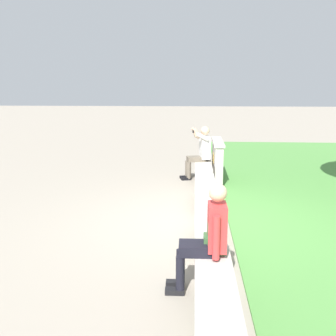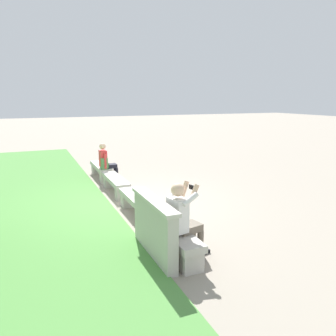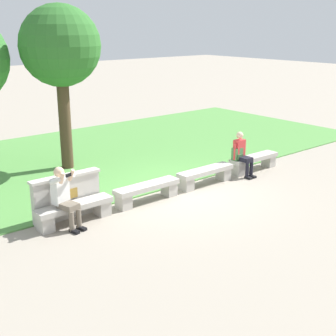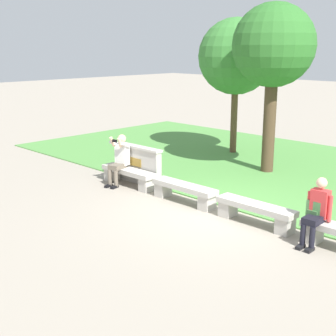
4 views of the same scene
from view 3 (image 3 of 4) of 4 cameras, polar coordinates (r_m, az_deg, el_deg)
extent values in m
plane|color=gray|center=(12.07, 1.19, -3.01)|extent=(80.00, 80.00, 0.00)
cube|color=#518E42|center=(15.48, -9.49, 1.38)|extent=(19.68, 8.00, 0.03)
cube|color=#B7B2A8|center=(10.35, -11.33, -4.55)|extent=(1.75, 0.40, 0.12)
cube|color=#B7B2A8|center=(10.16, -14.72, -6.60)|extent=(0.28, 0.34, 0.33)
cube|color=#B7B2A8|center=(10.76, -8.01, -4.82)|extent=(0.28, 0.34, 0.33)
cube|color=#B7B2A8|center=(11.35, -2.57, -2.26)|extent=(1.75, 0.40, 0.12)
cube|color=#B7B2A8|center=(11.05, -5.44, -4.12)|extent=(0.28, 0.34, 0.33)
cube|color=#B7B2A8|center=(11.83, 0.13, -2.57)|extent=(0.28, 0.34, 0.33)
cube|color=#B7B2A8|center=(12.58, 4.61, -0.34)|extent=(1.75, 0.40, 0.12)
cube|color=#B7B2A8|center=(12.19, 2.23, -1.98)|extent=(0.28, 0.34, 0.33)
cube|color=#B7B2A8|center=(13.12, 6.77, -0.69)|extent=(0.28, 0.34, 0.33)
cube|color=#B7B2A8|center=(13.98, 10.43, 1.22)|extent=(1.75, 0.40, 0.12)
cube|color=#B7B2A8|center=(13.53, 8.47, -0.20)|extent=(0.28, 0.34, 0.33)
cube|color=#B7B2A8|center=(14.57, 12.15, 0.85)|extent=(0.28, 0.34, 0.33)
cube|color=#B7B2A8|center=(10.61, -12.25, -3.58)|extent=(1.58, 0.18, 0.95)
cube|color=beige|center=(10.44, -12.42, -0.99)|extent=(1.64, 0.24, 0.06)
cube|color=olive|center=(10.49, -12.04, -3.15)|extent=(0.44, 0.02, 0.22)
cube|color=black|center=(10.00, -11.34, -7.60)|extent=(0.15, 0.26, 0.06)
cylinder|color=#6B6051|center=(9.96, -11.68, -6.39)|extent=(0.11, 0.11, 0.42)
cube|color=black|center=(10.12, -10.49, -7.24)|extent=(0.15, 0.26, 0.06)
cylinder|color=#6B6051|center=(10.08, -10.82, -6.04)|extent=(0.11, 0.11, 0.42)
cube|color=#6B6051|center=(10.06, -12.06, -4.52)|extent=(0.39, 0.48, 0.12)
cube|color=silver|center=(10.13, -13.01, -2.74)|extent=(0.38, 0.29, 0.56)
sphere|color=beige|center=(9.99, -13.17, -0.48)|extent=(0.22, 0.22, 0.22)
cylinder|color=silver|center=(9.85, -13.59, -1.57)|extent=(0.16, 0.32, 0.21)
cylinder|color=beige|center=(9.76, -12.81, -1.19)|extent=(0.10, 0.19, 0.27)
cylinder|color=silver|center=(10.07, -11.93, -1.03)|extent=(0.16, 0.32, 0.21)
cylinder|color=beige|center=(9.91, -11.71, -0.84)|extent=(0.14, 0.20, 0.27)
cube|color=black|center=(9.78, -12.04, -0.86)|extent=(0.15, 0.04, 0.08)
cube|color=black|center=(13.31, 9.77, -1.18)|extent=(0.10, 0.22, 0.06)
cylinder|color=black|center=(13.28, 9.62, -0.26)|extent=(0.10, 0.10, 0.42)
cube|color=black|center=(13.44, 10.26, -1.02)|extent=(0.10, 0.22, 0.06)
cylinder|color=black|center=(13.41, 10.11, -0.11)|extent=(0.10, 0.10, 0.42)
cube|color=black|center=(13.38, 9.33, 1.09)|extent=(0.29, 0.40, 0.12)
cube|color=#D83838|center=(13.45, 8.67, 2.36)|extent=(0.32, 0.21, 0.52)
sphere|color=beige|center=(13.35, 8.75, 3.97)|extent=(0.20, 0.20, 0.20)
cylinder|color=#D83838|center=(13.30, 8.16, 1.99)|extent=(0.08, 0.08, 0.48)
cylinder|color=#D83838|center=(13.60, 9.28, 2.27)|extent=(0.08, 0.08, 0.48)
cube|color=#4C7F47|center=(13.42, 8.43, 1.72)|extent=(0.28, 0.20, 0.36)
cube|color=#395F35|center=(13.37, 8.76, 1.33)|extent=(0.20, 0.06, 0.16)
torus|color=black|center=(13.37, 8.46, 2.55)|extent=(0.10, 0.02, 0.10)
cylinder|color=#4C3826|center=(14.06, -12.45, 5.63)|extent=(0.35, 0.35, 2.90)
sphere|color=#2D6B28|center=(13.80, -13.04, 14.34)|extent=(2.29, 2.29, 2.29)
camera|label=1|loc=(16.32, 19.49, 9.61)|focal=42.00mm
camera|label=2|loc=(10.83, -41.46, 4.83)|focal=35.00mm
camera|label=4|loc=(13.52, 47.26, 9.14)|focal=50.00mm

